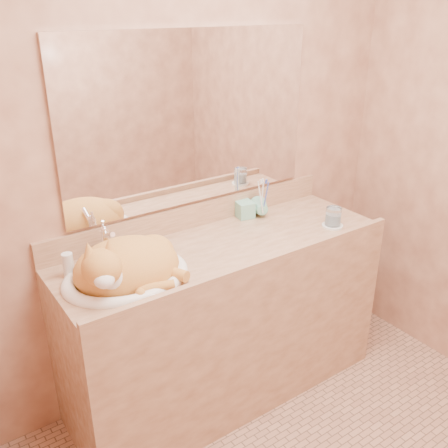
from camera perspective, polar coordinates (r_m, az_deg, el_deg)
wall_back at (r=2.41m, az=-3.64°, el=8.59°), size 2.40×0.02×2.50m
vanity_counter at (r=2.55m, az=0.12°, el=-10.96°), size 1.60×0.55×0.85m
mirror at (r=2.37m, az=-3.58°, el=11.80°), size 1.30×0.02×0.80m
sink_basin at (r=2.07m, az=-11.26°, el=-4.12°), size 0.58×0.51×0.16m
faucet at (r=2.23m, az=-13.39°, el=-2.01°), size 0.08×0.13×0.17m
cat at (r=2.05m, az=-11.28°, el=-4.52°), size 0.49×0.42×0.24m
soap_dispenser at (r=2.57m, az=2.84°, el=2.41°), size 0.10×0.10×0.19m
toothbrush_cup at (r=2.60m, az=4.47°, el=1.49°), size 0.12×0.12×0.09m
toothbrushes at (r=2.57m, az=4.53°, el=3.26°), size 0.04×0.04×0.22m
saucer at (r=2.58m, az=12.28°, el=-0.18°), size 0.11×0.11×0.01m
water_glass at (r=2.56m, az=12.38°, el=0.86°), size 0.08×0.08×0.09m
lotion_bottle at (r=2.14m, az=-17.37°, el=-4.55°), size 0.05×0.05×0.11m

